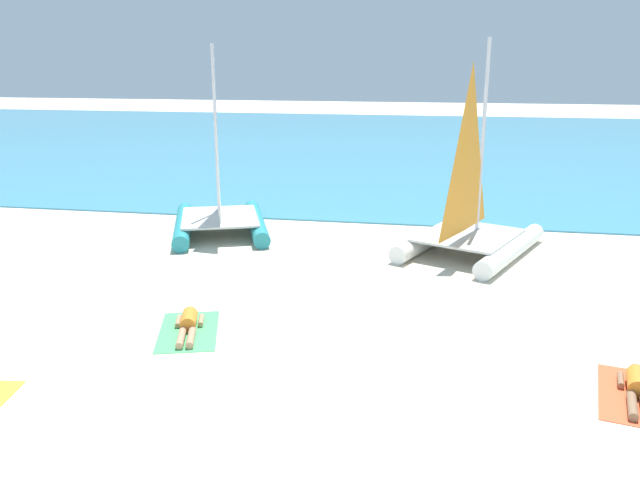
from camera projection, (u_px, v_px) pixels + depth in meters
The scene contains 8 objects.
ground_plane at pixel (349, 235), 19.07m from camera, with size 120.00×120.00×0.00m, color beige.
ocean_water at pixel (397, 143), 39.33m from camera, with size 120.00×40.00×0.05m, color teal.
sailboat_white at pixel (470, 223), 17.07m from camera, with size 4.20×5.00×5.57m.
sailboat_teal at pixel (219, 206), 19.07m from camera, with size 3.94×4.85×5.46m.
towel_middle at pixel (188, 331), 12.34m from camera, with size 1.10×1.90×0.01m, color #4CB266.
sunbather_middle at pixel (188, 324), 12.37m from camera, with size 0.82×1.54×0.30m.
towel_right at pixel (637, 396), 9.96m from camera, with size 1.10×1.90×0.01m, color #EA5933.
sunbather_right at pixel (637, 387), 9.98m from camera, with size 0.72×1.56×0.30m.
Camera 1 is at (2.44, -8.24, 5.06)m, focal length 36.08 mm.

